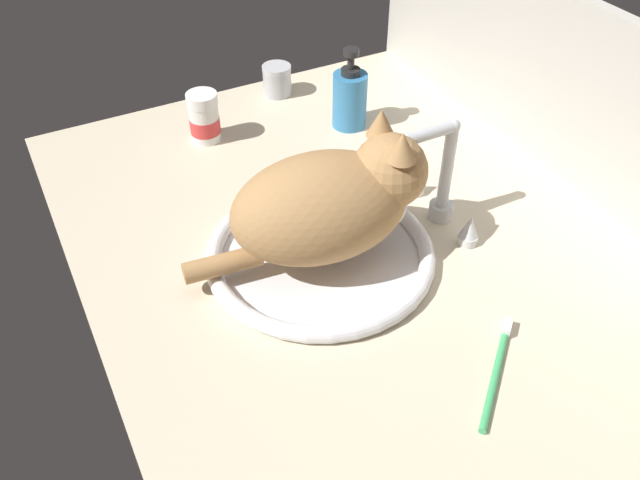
{
  "coord_description": "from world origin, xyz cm",
  "views": [
    {
      "loc": [
        65.81,
        -41.83,
        73.4
      ],
      "look_at": [
        -1.54,
        -6.52,
        7.0
      ],
      "focal_mm": 37.37,
      "sensor_mm": 36.0,
      "label": 1
    }
  ],
  "objects": [
    {
      "name": "backsplash_wall",
      "position": [
        0.0,
        42.7,
        16.92
      ],
      "size": [
        117.9,
        2.4,
        33.83
      ],
      "primitive_type": "cube",
      "color": "beige",
      "rests_on": "ground"
    },
    {
      "name": "faucet",
      "position": [
        -1.54,
        15.27,
        10.36
      ],
      "size": [
        18.18,
        11.45,
        18.7
      ],
      "color": "silver",
      "rests_on": "countertop"
    },
    {
      "name": "countertop",
      "position": [
        0.0,
        0.0,
        1.5
      ],
      "size": [
        117.9,
        83.0,
        3.0
      ],
      "primitive_type": "cube",
      "color": "beige",
      "rests_on": "ground"
    },
    {
      "name": "sink_basin",
      "position": [
        -1.54,
        -6.52,
        4.11
      ],
      "size": [
        35.55,
        35.55,
        2.52
      ],
      "color": "white",
      "rests_on": "countertop"
    },
    {
      "name": "cat",
      "position": [
        -1.29,
        -4.31,
        13.95
      ],
      "size": [
        20.84,
        37.85,
        19.88
      ],
      "color": "tan",
      "rests_on": "sink_basin"
    },
    {
      "name": "pill_bottle",
      "position": [
        -42.3,
        -10.04,
        7.57
      ],
      "size": [
        5.91,
        5.91,
        9.84
      ],
      "color": "white",
      "rests_on": "countertop"
    },
    {
      "name": "soap_pump_bottle",
      "position": [
        -34.12,
        17.11,
        8.96
      ],
      "size": [
        6.72,
        6.72,
        16.15
      ],
      "color": "teal",
      "rests_on": "countertop"
    },
    {
      "name": "toothbrush",
      "position": [
        28.57,
        3.73,
        3.61
      ],
      "size": [
        13.11,
        14.8,
        1.7
      ],
      "color": "#3FB266",
      "rests_on": "countertop"
    },
    {
      "name": "metal_jar",
      "position": [
        -52.22,
        9.76,
        6.25
      ],
      "size": [
        6.12,
        6.12,
        6.46
      ],
      "color": "#B2B5BA",
      "rests_on": "countertop"
    }
  ]
}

